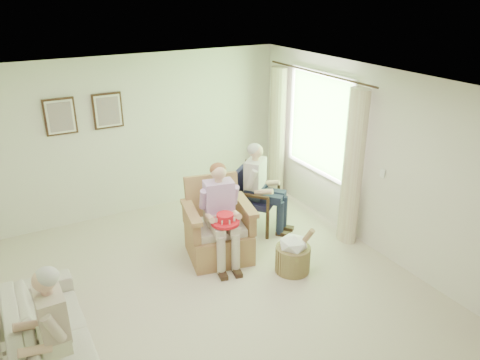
{
  "coord_description": "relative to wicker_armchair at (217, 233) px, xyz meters",
  "views": [
    {
      "loc": [
        -2.08,
        -4.41,
        3.6
      ],
      "look_at": [
        0.84,
        0.85,
        1.05
      ],
      "focal_mm": 35.0,
      "sensor_mm": 36.0,
      "label": 1
    }
  ],
  "objects": [
    {
      "name": "curtain_right",
      "position": [
        1.89,
        1.41,
        0.8
      ],
      "size": [
        0.34,
        0.34,
        2.3
      ],
      "primitive_type": "cylinder",
      "color": "beige",
      "rests_on": "ground"
    },
    {
      "name": "sofa",
      "position": [
        -2.39,
        -0.95,
        -0.06
      ],
      "size": [
        1.97,
        0.77,
        0.57
      ],
      "primitive_type": "imported",
      "rotation": [
        0.0,
        0.0,
        1.57
      ],
      "color": "beige",
      "rests_on": "ground"
    },
    {
      "name": "person_wicker",
      "position": [
        -0.0,
        -0.15,
        0.46
      ],
      "size": [
        0.4,
        0.62,
        1.38
      ],
      "rotation": [
        0.0,
        0.0,
        -0.2
      ],
      "color": "beige",
      "rests_on": "ground"
    },
    {
      "name": "ceiling",
      "position": [
        -0.44,
        -0.77,
        2.25
      ],
      "size": [
        5.0,
        5.5,
        0.02
      ],
      "primitive_type": "cube",
      "color": "white",
      "rests_on": "back_wall"
    },
    {
      "name": "wicker_armchair",
      "position": [
        0.0,
        0.0,
        0.0
      ],
      "size": [
        0.87,
        0.86,
        1.11
      ],
      "rotation": [
        0.0,
        0.0,
        -0.2
      ],
      "color": "#A8814F",
      "rests_on": "ground"
    },
    {
      "name": "back_wall",
      "position": [
        -0.44,
        1.98,
        0.95
      ],
      "size": [
        5.0,
        0.04,
        2.6
      ],
      "primitive_type": "cube",
      "color": "silver",
      "rests_on": "ground"
    },
    {
      "name": "person_dark",
      "position": [
        0.9,
        0.36,
        0.45
      ],
      "size": [
        0.4,
        0.63,
        1.37
      ],
      "rotation": [
        0.0,
        0.0,
        0.71
      ],
      "color": "#191E38",
      "rests_on": "ground"
    },
    {
      "name": "window",
      "position": [
        2.03,
        0.43,
        1.23
      ],
      "size": [
        0.13,
        2.5,
        1.63
      ],
      "color": "#2D6B23",
      "rests_on": "right_wall"
    },
    {
      "name": "framed_print_right",
      "position": [
        -0.89,
        1.94,
        1.43
      ],
      "size": [
        0.45,
        0.05,
        0.55
      ],
      "color": "#382114",
      "rests_on": "back_wall"
    },
    {
      "name": "framed_print_left",
      "position": [
        -1.59,
        1.94,
        1.43
      ],
      "size": [
        0.45,
        0.05,
        0.55
      ],
      "color": "#382114",
      "rests_on": "back_wall"
    },
    {
      "name": "person_sofa",
      "position": [
        -2.39,
        -1.35,
        0.35
      ],
      "size": [
        0.42,
        0.62,
        1.24
      ],
      "rotation": [
        0.0,
        0.0,
        -1.55
      ],
      "color": "beige",
      "rests_on": "ground"
    },
    {
      "name": "red_hat",
      "position": [
        -0.05,
        -0.34,
        0.38
      ],
      "size": [
        0.38,
        0.38,
        0.14
      ],
      "color": "red",
      "rests_on": "person_wicker"
    },
    {
      "name": "wood_armchair",
      "position": [
        0.9,
        0.52,
        0.18
      ],
      "size": [
        0.64,
        0.6,
        0.98
      ],
      "rotation": [
        0.0,
        0.0,
        0.71
      ],
      "color": "black",
      "rests_on": "ground"
    },
    {
      "name": "hatbox",
      "position": [
        0.7,
        -0.85,
        -0.08
      ],
      "size": [
        0.47,
        0.47,
        0.69
      ],
      "color": "tan",
      "rests_on": "ground"
    },
    {
      "name": "front_wall",
      "position": [
        -0.44,
        -3.52,
        0.95
      ],
      "size": [
        5.0,
        0.04,
        2.6
      ],
      "primitive_type": "cube",
      "color": "silver",
      "rests_on": "ground"
    },
    {
      "name": "right_wall",
      "position": [
        2.06,
        -0.77,
        0.95
      ],
      "size": [
        0.04,
        5.5,
        2.6
      ],
      "primitive_type": "cube",
      "color": "silver",
      "rests_on": "ground"
    },
    {
      "name": "floor",
      "position": [
        -0.44,
        -0.77,
        -0.35
      ],
      "size": [
        5.5,
        5.5,
        0.0
      ],
      "primitive_type": "plane",
      "color": "beige",
      "rests_on": "ground"
    },
    {
      "name": "curtain_left",
      "position": [
        1.89,
        -0.55,
        0.8
      ],
      "size": [
        0.34,
        0.34,
        2.3
      ],
      "primitive_type": "cylinder",
      "color": "beige",
      "rests_on": "ground"
    }
  ]
}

